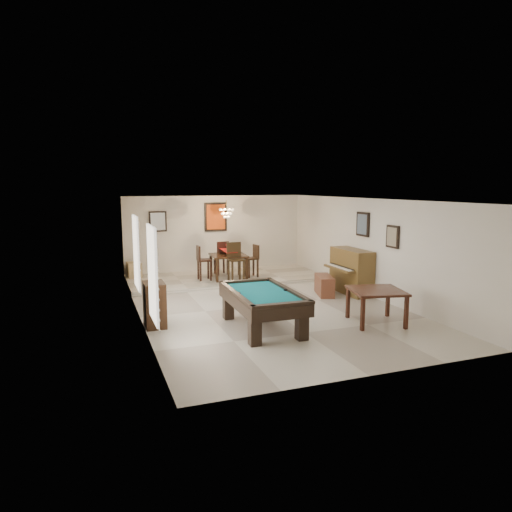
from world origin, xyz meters
TOP-DOWN VIEW (x-y plane):
  - ground_plane at (0.00, 0.00)m, footprint 6.00×9.00m
  - wall_back at (0.00, 4.50)m, footprint 6.00×0.04m
  - wall_front at (0.00, -4.50)m, footprint 6.00×0.04m
  - wall_left at (-3.00, 0.00)m, footprint 0.04×9.00m
  - wall_right at (3.00, 0.00)m, footprint 0.04×9.00m
  - ceiling at (0.00, 0.00)m, footprint 6.00×9.00m
  - dining_step at (0.00, 3.25)m, footprint 6.00×2.50m
  - window_left_front at (-2.97, -2.20)m, footprint 0.06×1.00m
  - window_left_rear at (-2.97, 0.60)m, footprint 0.06×1.00m
  - pool_table at (-0.70, -1.68)m, footprint 1.28×2.31m
  - square_table at (1.71, -2.19)m, footprint 1.29×1.29m
  - upright_piano at (2.57, 0.41)m, footprint 0.82×1.46m
  - piano_bench at (1.92, 0.47)m, footprint 0.63×1.01m
  - apothecary_chest at (-2.77, -0.78)m, footprint 0.42×0.63m
  - dining_table at (-0.04, 2.92)m, footprint 1.10×1.10m
  - flower_vase at (-0.04, 2.92)m, footprint 0.16×0.16m
  - dining_chair_south at (-0.00, 2.27)m, footprint 0.45×0.45m
  - dining_chair_north at (-0.07, 3.65)m, footprint 0.44×0.44m
  - dining_chair_west at (-0.78, 2.95)m, footprint 0.39×0.39m
  - dining_chair_east at (0.70, 2.92)m, footprint 0.41×0.41m
  - corner_bench at (-2.72, 4.16)m, footprint 0.44×0.54m
  - chandelier at (0.00, 3.20)m, footprint 0.44×0.44m
  - back_painting at (0.00, 4.46)m, footprint 0.75×0.06m
  - back_mirror at (-1.90, 4.46)m, footprint 0.55×0.06m
  - right_picture_upper at (2.96, 0.30)m, footprint 0.06×0.55m
  - right_picture_lower at (2.96, -1.00)m, footprint 0.06×0.45m

SIDE VIEW (x-z plane):
  - ground_plane at x=0.00m, z-range -0.02..0.00m
  - dining_step at x=0.00m, z-range 0.00..0.12m
  - piano_bench at x=1.92m, z-range 0.00..0.53m
  - corner_bench at x=-2.72m, z-range 0.12..0.58m
  - square_table at x=1.71m, z-range 0.00..0.74m
  - pool_table at x=-0.70m, z-range 0.00..0.76m
  - apothecary_chest at x=-2.77m, z-range 0.00..0.94m
  - dining_table at x=-0.04m, z-range 0.12..0.98m
  - upright_piano at x=2.57m, z-range 0.00..1.22m
  - dining_chair_east at x=0.70m, z-range 0.12..1.12m
  - dining_chair_west at x=-0.78m, z-range 0.12..1.17m
  - dining_chair_north at x=-0.07m, z-range 0.12..1.19m
  - dining_chair_south at x=0.00m, z-range 0.12..1.29m
  - flower_vase at x=-0.04m, z-range 0.98..1.23m
  - wall_back at x=0.00m, z-range 0.00..2.60m
  - wall_front at x=0.00m, z-range 0.00..2.60m
  - wall_left at x=-3.00m, z-range 0.00..2.60m
  - wall_right at x=3.00m, z-range 0.00..2.60m
  - window_left_front at x=-2.97m, z-range 0.55..2.25m
  - window_left_rear at x=-2.97m, z-range 0.55..2.25m
  - right_picture_lower at x=2.96m, z-range 1.42..1.98m
  - back_mirror at x=-1.90m, z-range 1.48..2.12m
  - back_painting at x=0.00m, z-range 1.42..2.38m
  - right_picture_upper at x=2.96m, z-range 1.57..2.23m
  - chandelier at x=0.00m, z-range 1.90..2.50m
  - ceiling at x=0.00m, z-range 2.58..2.62m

